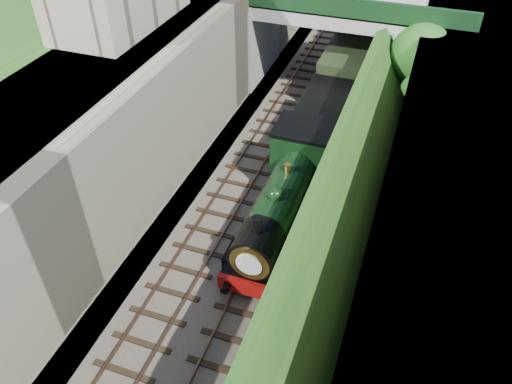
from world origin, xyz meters
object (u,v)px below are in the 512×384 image
road_bridge (349,33)px  tree (423,57)px  locomotive (285,197)px  tender (322,124)px

road_bridge → tree: (4.97, -3.47, 0.57)m
locomotive → tender: (-0.00, 7.36, -0.27)m
tree → tender: size_ratio=1.10×
road_bridge → tree: bearing=-34.9°
road_bridge → locomotive: road_bridge is taller
tender → locomotive: bearing=-90.0°
tender → road_bridge: bearing=91.9°
tree → road_bridge: bearing=145.1°
tree → tender: tree is taller
tree → locomotive: 12.77m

